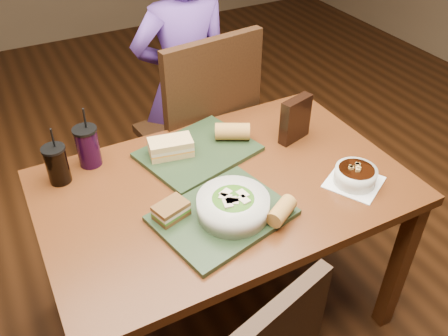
{
  "coord_description": "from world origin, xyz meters",
  "views": [
    {
      "loc": [
        -0.61,
        -1.17,
        1.84
      ],
      "look_at": [
        0.0,
        0.0,
        0.82
      ],
      "focal_mm": 38.0,
      "sensor_mm": 36.0,
      "label": 1
    }
  ],
  "objects": [
    {
      "name": "cup_berry",
      "position": [
        -0.39,
        0.34,
        0.83
      ],
      "size": [
        0.09,
        0.09,
        0.24
      ],
      "color": "black",
      "rests_on": "dining_table"
    },
    {
      "name": "baguette_far",
      "position": [
        0.15,
        0.22,
        0.8
      ],
      "size": [
        0.15,
        0.12,
        0.07
      ],
      "primitive_type": "cylinder",
      "rotation": [
        0.0,
        1.57,
        -0.49
      ],
      "color": "#AD7533",
      "rests_on": "tray_far"
    },
    {
      "name": "chair_far",
      "position": [
        0.19,
        0.57,
        0.61
      ],
      "size": [
        0.52,
        0.53,
        1.09
      ],
      "color": "black",
      "rests_on": "ground"
    },
    {
      "name": "cup_cola",
      "position": [
        -0.52,
        0.29,
        0.82
      ],
      "size": [
        0.08,
        0.08,
        0.23
      ],
      "color": "black",
      "rests_on": "dining_table"
    },
    {
      "name": "sandwich_far",
      "position": [
        -0.11,
        0.23,
        0.8
      ],
      "size": [
        0.18,
        0.12,
        0.07
      ],
      "color": "tan",
      "rests_on": "tray_far"
    },
    {
      "name": "baguette_near",
      "position": [
        0.07,
        -0.26,
        0.8
      ],
      "size": [
        0.13,
        0.11,
        0.06
      ],
      "primitive_type": "cylinder",
      "rotation": [
        0.0,
        1.57,
        0.52
      ],
      "color": "#AD7533",
      "rests_on": "tray_near"
    },
    {
      "name": "tray_far",
      "position": [
        -0.0,
        0.21,
        0.76
      ],
      "size": [
        0.49,
        0.42,
        0.02
      ],
      "primitive_type": "cube",
      "rotation": [
        0.0,
        0.0,
        0.25
      ],
      "color": "black",
      "rests_on": "dining_table"
    },
    {
      "name": "salad_bowl",
      "position": [
        -0.06,
        -0.17,
        0.81
      ],
      "size": [
        0.24,
        0.24,
        0.08
      ],
      "color": "silver",
      "rests_on": "tray_near"
    },
    {
      "name": "diner",
      "position": [
        0.22,
        0.85,
        0.71
      ],
      "size": [
        0.53,
        0.36,
        1.42
      ],
      "primitive_type": "imported",
      "rotation": [
        0.0,
        0.0,
        3.09
      ],
      "color": "#553289",
      "rests_on": "ground"
    },
    {
      "name": "chip_bag",
      "position": [
        0.39,
        0.12,
        0.84
      ],
      "size": [
        0.15,
        0.08,
        0.19
      ],
      "primitive_type": "cube",
      "rotation": [
        0.0,
        0.0,
        0.27
      ],
      "color": "black",
      "rests_on": "dining_table"
    },
    {
      "name": "ground",
      "position": [
        0.0,
        0.0,
        0.0
      ],
      "size": [
        6.0,
        6.0,
        0.0
      ],
      "primitive_type": "plane",
      "color": "#381C0B",
      "rests_on": "ground"
    },
    {
      "name": "tray_near",
      "position": [
        -0.09,
        -0.16,
        0.76
      ],
      "size": [
        0.48,
        0.41,
        0.02
      ],
      "primitive_type": "cube",
      "rotation": [
        0.0,
        0.0,
        0.22
      ],
      "color": "black",
      "rests_on": "dining_table"
    },
    {
      "name": "sandwich_near",
      "position": [
        -0.24,
        -0.09,
        0.79
      ],
      "size": [
        0.13,
        0.1,
        0.05
      ],
      "color": "#593819",
      "rests_on": "tray_near"
    },
    {
      "name": "soup_bowl",
      "position": [
        0.42,
        -0.22,
        0.78
      ],
      "size": [
        0.25,
        0.25,
        0.07
      ],
      "color": "white",
      "rests_on": "dining_table"
    },
    {
      "name": "dining_table",
      "position": [
        0.0,
        0.0,
        0.66
      ],
      "size": [
        1.3,
        0.85,
        0.75
      ],
      "color": "#512710",
      "rests_on": "ground"
    }
  ]
}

